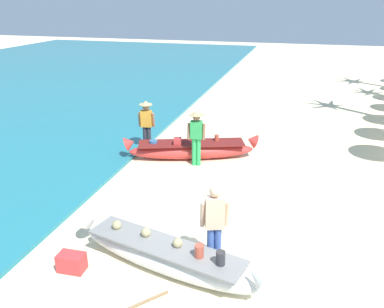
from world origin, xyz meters
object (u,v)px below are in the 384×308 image
at_px(boat_red_midground, 191,150).
at_px(person_tourist_customer, 215,222).
at_px(person_vendor_assistant, 146,122).
at_px(boat_white_foreground, 165,256).
at_px(person_vendor_hatted, 196,134).
at_px(cooler_box, 72,262).

distance_m(boat_red_midground, person_tourist_customer, 5.67).
relative_size(person_tourist_customer, person_vendor_assistant, 0.99).
bearing_deg(boat_white_foreground, person_tourist_customer, 23.10).
relative_size(person_vendor_hatted, cooler_box, 3.47).
distance_m(boat_white_foreground, person_vendor_hatted, 5.25).
height_order(person_vendor_hatted, person_vendor_assistant, person_vendor_hatted).
bearing_deg(boat_red_midground, boat_white_foreground, -79.20).
xyz_separation_m(boat_white_foreground, person_vendor_hatted, (-0.77, 5.15, 0.72)).
xyz_separation_m(boat_red_midground, person_vendor_hatted, (0.31, -0.50, 0.72)).
bearing_deg(boat_white_foreground, cooler_box, -163.17).
xyz_separation_m(boat_white_foreground, cooler_box, (-1.73, -0.52, -0.12)).
distance_m(person_vendor_assistant, cooler_box, 6.58).
distance_m(person_vendor_hatted, person_vendor_assistant, 2.10).
height_order(boat_white_foreground, person_vendor_assistant, person_vendor_assistant).
relative_size(person_vendor_assistant, cooler_box, 3.43).
relative_size(person_vendor_hatted, person_tourist_customer, 1.02).
relative_size(boat_white_foreground, person_vendor_assistant, 2.35).
distance_m(person_tourist_customer, cooler_box, 2.87).
bearing_deg(person_vendor_hatted, person_tourist_customer, -70.94).
bearing_deg(boat_red_midground, person_vendor_assistant, 170.35).
bearing_deg(person_vendor_assistant, person_vendor_hatted, -21.80).
distance_m(boat_white_foreground, person_tourist_customer, 1.17).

